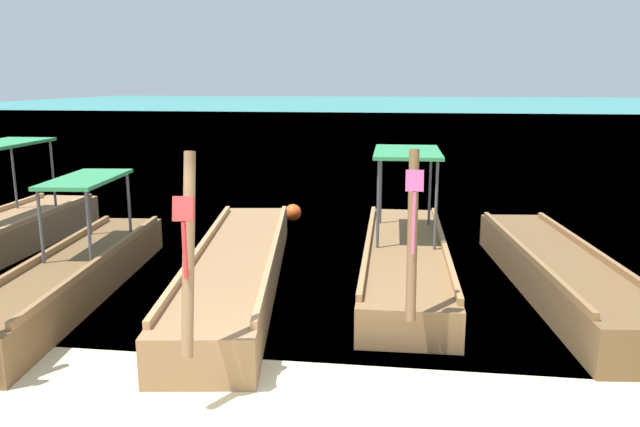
{
  "coord_description": "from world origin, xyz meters",
  "views": [
    {
      "loc": [
        1.19,
        -4.57,
        3.29
      ],
      "look_at": [
        0.0,
        4.21,
        1.38
      ],
      "focal_mm": 34.97,
      "sensor_mm": 36.0,
      "label": 1
    }
  ],
  "objects_px": {
    "longtail_boat_green_ribbon": "(559,273)",
    "mooring_buoy_near": "(293,213)",
    "longtail_boat_red_ribbon": "(237,269)",
    "longtail_boat_orange_ribbon": "(73,275)",
    "longtail_boat_pink_ribbon": "(405,257)"
  },
  "relations": [
    {
      "from": "longtail_boat_red_ribbon",
      "to": "mooring_buoy_near",
      "type": "distance_m",
      "value": 4.89
    },
    {
      "from": "longtail_boat_orange_ribbon",
      "to": "longtail_boat_pink_ribbon",
      "type": "xyz_separation_m",
      "value": [
        5.05,
        1.72,
        -0.01
      ]
    },
    {
      "from": "longtail_boat_green_ribbon",
      "to": "mooring_buoy_near",
      "type": "height_order",
      "value": "longtail_boat_green_ribbon"
    },
    {
      "from": "longtail_boat_pink_ribbon",
      "to": "mooring_buoy_near",
      "type": "bearing_deg",
      "value": 123.82
    },
    {
      "from": "longtail_boat_green_ribbon",
      "to": "longtail_boat_orange_ribbon",
      "type": "bearing_deg",
      "value": -170.94
    },
    {
      "from": "longtail_boat_red_ribbon",
      "to": "longtail_boat_pink_ribbon",
      "type": "bearing_deg",
      "value": 19.48
    },
    {
      "from": "longtail_boat_orange_ribbon",
      "to": "longtail_boat_pink_ribbon",
      "type": "distance_m",
      "value": 5.33
    },
    {
      "from": "longtail_boat_green_ribbon",
      "to": "longtail_boat_red_ribbon",
      "type": "bearing_deg",
      "value": -175.39
    },
    {
      "from": "longtail_boat_green_ribbon",
      "to": "mooring_buoy_near",
      "type": "distance_m",
      "value": 6.74
    },
    {
      "from": "longtail_boat_red_ribbon",
      "to": "longtail_boat_green_ribbon",
      "type": "distance_m",
      "value": 5.08
    },
    {
      "from": "longtail_boat_red_ribbon",
      "to": "mooring_buoy_near",
      "type": "xyz_separation_m",
      "value": [
        0.03,
        4.89,
        -0.11
      ]
    },
    {
      "from": "longtail_boat_orange_ribbon",
      "to": "mooring_buoy_near",
      "type": "xyz_separation_m",
      "value": [
        2.4,
        5.67,
        -0.15
      ]
    },
    {
      "from": "longtail_boat_orange_ribbon",
      "to": "longtail_boat_red_ribbon",
      "type": "xyz_separation_m",
      "value": [
        2.37,
        0.78,
        -0.04
      ]
    },
    {
      "from": "longtail_boat_orange_ribbon",
      "to": "longtail_boat_green_ribbon",
      "type": "distance_m",
      "value": 7.53
    },
    {
      "from": "mooring_buoy_near",
      "to": "longtail_boat_red_ribbon",
      "type": "bearing_deg",
      "value": -90.34
    }
  ]
}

